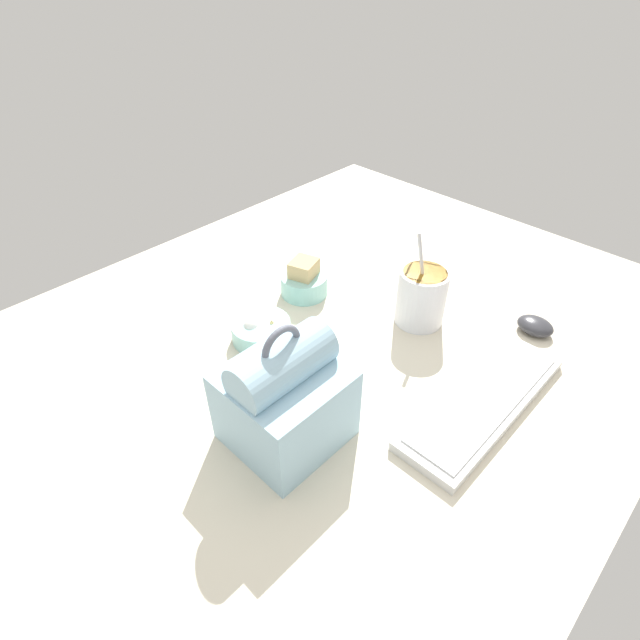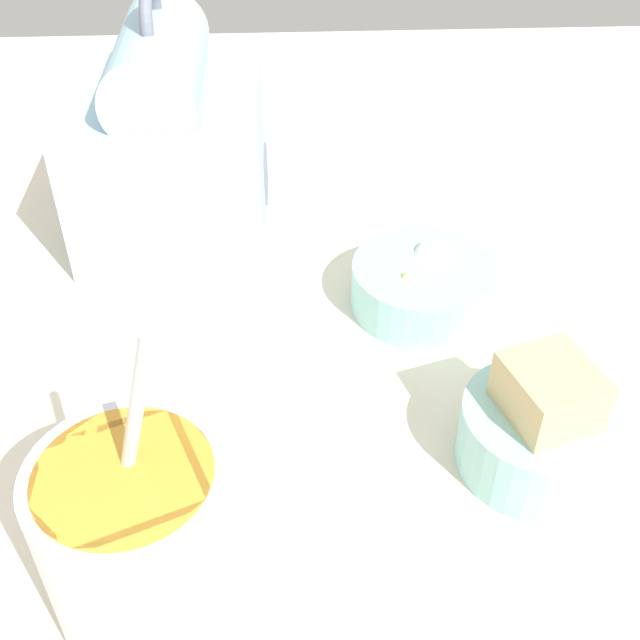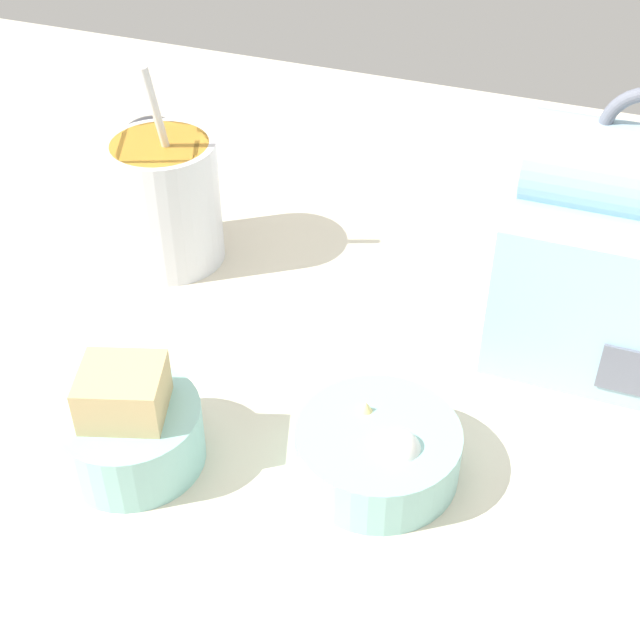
{
  "view_description": "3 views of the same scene",
  "coord_description": "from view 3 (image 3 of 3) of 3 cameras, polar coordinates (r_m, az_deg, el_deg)",
  "views": [
    {
      "loc": [
        54.77,
        49.85,
        65.23
      ],
      "look_at": [
        2.39,
        -0.77,
        7.0
      ],
      "focal_mm": 28.0,
      "sensor_mm": 36.0,
      "label": 1
    },
    {
      "loc": [
        -39.92,
        1.25,
        42.66
      ],
      "look_at": [
        2.39,
        -0.77,
        7.0
      ],
      "focal_mm": 45.0,
      "sensor_mm": 36.0,
      "label": 2
    },
    {
      "loc": [
        20.89,
        -49.91,
        48.98
      ],
      "look_at": [
        2.39,
        -0.77,
        7.0
      ],
      "focal_mm": 50.0,
      "sensor_mm": 36.0,
      "label": 3
    }
  ],
  "objects": [
    {
      "name": "computer_mouse",
      "position": [
        1.03,
        -10.95,
        11.64
      ],
      "size": [
        5.6,
        7.02,
        2.9
      ],
      "color": "#333338",
      "rests_on": "desk_surface"
    },
    {
      "name": "soup_cup",
      "position": [
        0.81,
        -9.82,
        7.59
      ],
      "size": [
        9.65,
        9.65,
        19.39
      ],
      "color": "silver",
      "rests_on": "desk_surface"
    },
    {
      "name": "desk_surface",
      "position": [
        0.72,
        -1.56,
        -2.94
      ],
      "size": [
        140.0,
        110.0,
        2.0
      ],
      "color": "beige",
      "rests_on": "ground"
    },
    {
      "name": "lunch_bag",
      "position": [
        0.72,
        18.44,
        4.12
      ],
      "size": [
        16.42,
        16.14,
        21.75
      ],
      "color": "#9EC6DB",
      "rests_on": "desk_surface"
    },
    {
      "name": "keyboard",
      "position": [
        0.96,
        2.74,
        9.93
      ],
      "size": [
        36.03,
        11.38,
        2.1
      ],
      "color": "silver",
      "rests_on": "desk_surface"
    },
    {
      "name": "bento_bowl_snacks",
      "position": [
        0.62,
        3.71,
        -8.26
      ],
      "size": [
        11.35,
        11.35,
        4.98
      ],
      "color": "#93D1CC",
      "rests_on": "desk_surface"
    },
    {
      "name": "bento_bowl_sandwich",
      "position": [
        0.63,
        -12.09,
        -6.75
      ],
      "size": [
        10.05,
        10.05,
        8.1
      ],
      "color": "#93D1CC",
      "rests_on": "desk_surface"
    }
  ]
}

